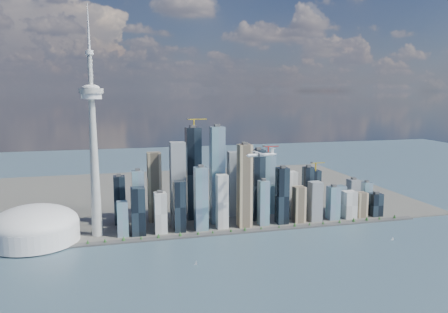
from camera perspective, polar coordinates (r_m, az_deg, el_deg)
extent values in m
plane|color=#344D5C|center=(884.69, 3.78, -15.11)|extent=(4000.00, 4000.00, 0.00)
cube|color=#383838|center=(1108.18, -0.34, -10.01)|extent=(1100.00, 22.00, 4.00)
cube|color=#4C4C47|center=(1532.21, -4.48, -4.81)|extent=(1400.00, 900.00, 3.00)
cylinder|color=#3F2D1E|center=(1098.96, -25.69, -10.87)|extent=(1.00, 1.00, 2.40)
cone|color=#204518|center=(1097.82, -25.70, -10.69)|extent=(7.20, 7.20, 8.00)
cylinder|color=#3F2D1E|center=(1084.99, -21.12, -10.84)|extent=(1.00, 1.00, 2.40)
cone|color=#204518|center=(1083.84, -21.13, -10.66)|extent=(7.20, 7.20, 8.00)
cylinder|color=#3F2D1E|center=(1077.83, -16.46, -10.74)|extent=(1.00, 1.00, 2.40)
cone|color=#204518|center=(1076.67, -16.47, -10.56)|extent=(7.20, 7.20, 8.00)
cylinder|color=#3F2D1E|center=(1077.62, -11.77, -10.56)|extent=(1.00, 1.00, 2.40)
cone|color=#204518|center=(1076.45, -11.78, -10.38)|extent=(7.20, 7.20, 8.00)
cylinder|color=#3F2D1E|center=(1084.35, -7.12, -10.33)|extent=(1.00, 1.00, 2.40)
cone|color=#204518|center=(1083.20, -7.12, -10.14)|extent=(7.20, 7.20, 8.00)
cylinder|color=#3F2D1E|center=(1097.90, -2.56, -10.03)|extent=(1.00, 1.00, 2.40)
cone|color=#204518|center=(1096.76, -2.56, -9.85)|extent=(7.20, 7.20, 8.00)
cylinder|color=#3F2D1E|center=(1118.03, 1.85, -9.67)|extent=(1.00, 1.00, 2.40)
cone|color=#204518|center=(1116.91, 1.85, -9.50)|extent=(7.20, 7.20, 8.00)
cylinder|color=#3F2D1E|center=(1144.39, 6.07, -9.29)|extent=(1.00, 1.00, 2.40)
cone|color=#204518|center=(1143.29, 6.07, -9.11)|extent=(7.20, 7.20, 8.00)
cylinder|color=#3F2D1E|center=(1176.55, 10.07, -8.87)|extent=(1.00, 1.00, 2.40)
cone|color=#204518|center=(1175.49, 10.08, -8.70)|extent=(7.20, 7.20, 8.00)
cylinder|color=#3F2D1E|center=(1214.06, 13.84, -8.44)|extent=(1.00, 1.00, 2.40)
cone|color=#204518|center=(1213.03, 13.85, -8.28)|extent=(7.20, 7.20, 8.00)
cylinder|color=#3F2D1E|center=(1256.44, 17.36, -8.01)|extent=(1.00, 1.00, 2.40)
cone|color=#204518|center=(1255.44, 17.36, -7.85)|extent=(7.20, 7.20, 8.00)
cylinder|color=#3F2D1E|center=(1303.21, 20.62, -7.57)|extent=(1.00, 1.00, 2.40)
cone|color=#204518|center=(1302.25, 20.63, -7.42)|extent=(7.20, 7.20, 8.00)
cube|color=black|center=(1099.64, -11.10, -7.03)|extent=(34.00, 34.00, 119.02)
cube|color=#74A0AF|center=(1143.83, -11.27, -5.58)|extent=(30.00, 30.00, 151.48)
cube|color=silver|center=(1105.56, -8.48, -7.31)|extent=(30.00, 30.00, 102.79)
cube|color=tan|center=(1196.44, -9.06, -3.97)|extent=(36.00, 36.00, 189.35)
cube|color=slate|center=(1145.97, -6.07, -3.63)|extent=(38.00, 38.00, 221.82)
cube|color=black|center=(1108.67, -5.65, -6.49)|extent=(28.00, 28.00, 129.84)
cube|color=#74A0AF|center=(1113.99, -2.85, -5.52)|extent=(32.00, 32.00, 162.30)
cube|color=black|center=(1204.81, -3.88, -2.22)|extent=(40.00, 40.00, 254.28)
cube|color=#74A0AF|center=(1162.89, -0.71, -2.45)|extent=(36.00, 36.00, 259.69)
cube|color=silver|center=(1128.66, -0.10, -5.89)|extent=(28.00, 28.00, 140.66)
cube|color=tan|center=(1134.46, 2.60, -3.86)|extent=(34.00, 34.00, 216.41)
cube|color=slate|center=(1236.32, 1.16, -3.58)|extent=(30.00, 30.00, 183.94)
cube|color=black|center=(1199.90, 4.41, -3.72)|extent=(32.00, 32.00, 194.77)
cube|color=#74A0AF|center=(1162.80, 5.19, -6.04)|extent=(26.00, 26.00, 119.02)
cube|color=black|center=(1176.27, 7.50, -5.10)|extent=(30.00, 30.00, 151.48)
cube|color=#74A0AF|center=(1269.29, 5.74, -3.56)|extent=(34.00, 34.00, 173.12)
cube|color=silver|center=(1242.49, 8.77, -4.90)|extent=(28.00, 28.00, 129.84)
cube|color=tan|center=(1202.08, 9.70, -6.18)|extent=(30.00, 30.00, 97.38)
cube|color=slate|center=(1221.67, 11.86, -5.74)|extent=(32.00, 32.00, 108.20)
cube|color=black|center=(1261.53, 10.87, -4.50)|extent=(26.00, 26.00, 140.66)
cube|color=#74A0AF|center=(1246.24, 13.92, -5.91)|extent=(30.00, 30.00, 91.97)
cube|color=black|center=(1333.55, 11.80, -4.30)|extent=(28.00, 28.00, 119.02)
cube|color=#74A0AF|center=(1313.60, 14.80, -5.45)|extent=(30.00, 30.00, 81.15)
cube|color=silver|center=(1272.35, 15.90, -6.07)|extent=(34.00, 34.00, 75.74)
cube|color=tan|center=(1295.96, 17.62, -6.00)|extent=(28.00, 28.00, 70.33)
cube|color=slate|center=(1333.98, 16.51, -4.94)|extent=(30.00, 30.00, 97.38)
cube|color=black|center=(1320.69, 19.28, -5.93)|extent=(32.00, 32.00, 64.92)
cube|color=#74A0AF|center=(1358.60, 18.13, -5.01)|extent=(26.00, 26.00, 86.56)
cube|color=black|center=(1198.51, -13.33, -5.53)|extent=(30.00, 30.00, 129.84)
cube|color=#74A0AF|center=(1102.71, -13.16, -7.93)|extent=(26.00, 26.00, 86.56)
cube|color=gold|center=(1186.86, -3.95, 4.35)|extent=(3.00, 3.00, 22.00)
cube|color=gold|center=(1187.65, -3.56, 4.89)|extent=(55.00, 2.20, 2.20)
cube|color=#383838|center=(1183.07, -4.74, 4.96)|extent=(6.00, 4.00, 4.00)
cube|color=red|center=(1252.56, 5.80, 0.81)|extent=(3.00, 3.00, 22.00)
cube|color=red|center=(1253.64, 6.12, 1.32)|extent=(48.00, 2.20, 2.20)
cube|color=#383838|center=(1245.98, 5.19, 1.38)|extent=(6.00, 4.00, 4.00)
cube|color=gold|center=(1319.90, 11.89, -1.31)|extent=(3.00, 3.00, 22.00)
cube|color=gold|center=(1321.10, 12.17, -0.83)|extent=(45.00, 2.20, 2.20)
cube|color=#383838|center=(1311.87, 11.38, -0.78)|extent=(6.00, 4.00, 4.00)
cone|color=#989894|center=(1094.60, -16.56, -1.37)|extent=(26.00, 26.00, 340.00)
cylinder|color=silver|center=(1079.50, -16.94, 7.56)|extent=(48.00, 48.00, 14.00)
cylinder|color=#989894|center=(1079.44, -16.97, 8.19)|extent=(56.00, 56.00, 12.00)
ellipsoid|color=silver|center=(1079.47, -16.99, 8.62)|extent=(40.00, 40.00, 14.00)
cylinder|color=#989894|center=(1080.52, -17.08, 10.74)|extent=(11.00, 11.00, 80.00)
cylinder|color=silver|center=(1083.05, -17.18, 12.85)|extent=(18.00, 18.00, 10.00)
cone|color=silver|center=(1089.32, -17.32, 15.89)|extent=(7.00, 7.00, 105.00)
cylinder|color=silver|center=(1133.09, -23.43, -9.10)|extent=(200.00, 200.00, 44.00)
ellipsoid|color=silver|center=(1126.89, -23.50, -8.03)|extent=(200.00, 200.00, 84.00)
cylinder|color=silver|center=(1037.31, 4.79, 0.20)|extent=(65.84, 13.88, 8.05)
cone|color=silver|center=(1023.84, 3.06, 0.11)|extent=(9.49, 8.80, 8.05)
cone|color=silver|center=(1052.26, 6.53, 0.30)|extent=(13.25, 9.14, 8.05)
cube|color=silver|center=(1035.67, 4.66, 0.43)|extent=(16.34, 71.03, 1.26)
cylinder|color=silver|center=(1023.51, 4.98, 0.22)|extent=(14.18, 5.75, 4.53)
cylinder|color=silver|center=(1048.45, 4.35, 0.42)|extent=(14.18, 5.75, 4.53)
cylinder|color=#3F3F3F|center=(1020.41, 4.60, 0.19)|extent=(1.28, 10.05, 10.06)
cylinder|color=#3F3F3F|center=(1045.42, 3.97, 0.40)|extent=(1.28, 10.05, 10.06)
cube|color=silver|center=(1049.49, 6.36, 0.72)|extent=(7.10, 1.63, 13.83)
cube|color=silver|center=(1048.56, 6.36, 1.10)|extent=(7.54, 23.04, 0.88)
cube|color=white|center=(929.37, -3.73, -13.88)|extent=(6.16, 3.92, 0.79)
cylinder|color=#999999|center=(927.65, -3.73, -13.62)|extent=(0.24, 0.24, 8.89)
cube|color=white|center=(1142.23, 21.13, -10.12)|extent=(6.10, 3.53, 0.78)
cylinder|color=#999999|center=(1140.85, 21.14, -9.90)|extent=(0.23, 0.23, 8.77)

